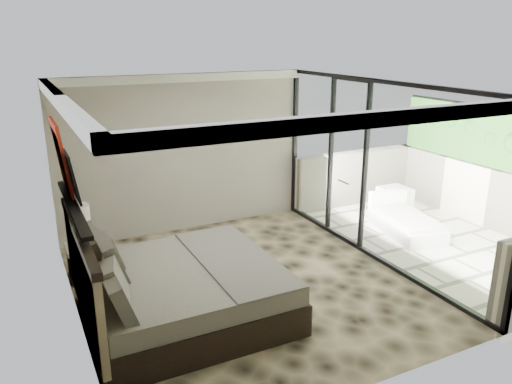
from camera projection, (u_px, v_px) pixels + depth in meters
name	position (u px, v px, depth m)	size (l,w,h in m)	color
floor	(246.00, 285.00, 7.12)	(5.00, 5.00, 0.00)	black
ceiling	(244.00, 87.00, 6.29)	(4.50, 5.00, 0.02)	silver
back_wall	(185.00, 154.00, 8.83)	(4.50, 0.02, 2.80)	gray
left_wall	(70.00, 218.00, 5.75)	(0.02, 5.00, 2.80)	gray
glass_wall	(377.00, 172.00, 7.66)	(0.08, 5.00, 2.80)	white
terrace_slab	(439.00, 243.00, 8.74)	(3.00, 5.00, 0.12)	beige
parapet_far	(497.00, 199.00, 9.13)	(0.30, 5.00, 1.10)	beige
foliage_hedge	(506.00, 140.00, 8.80)	(0.36, 4.60, 1.10)	#397C26
picture_ledge	(73.00, 206.00, 5.83)	(0.12, 2.20, 0.05)	black
bed	(177.00, 290.00, 6.21)	(2.40, 2.32, 1.33)	black
nightstand	(86.00, 261.00, 7.29)	(0.51, 0.51, 0.51)	black
table_lamp	(78.00, 221.00, 7.04)	(0.34, 0.34, 0.62)	black
abstract_canvas	(61.00, 156.00, 6.21)	(0.04, 0.90, 0.90)	red
framed_print	(72.00, 177.00, 5.85)	(0.03, 0.50, 0.60)	black
ottoman	(394.00, 201.00, 9.91)	(0.54, 0.54, 0.54)	silver
lounger	(405.00, 222.00, 9.01)	(1.04, 1.63, 0.59)	white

